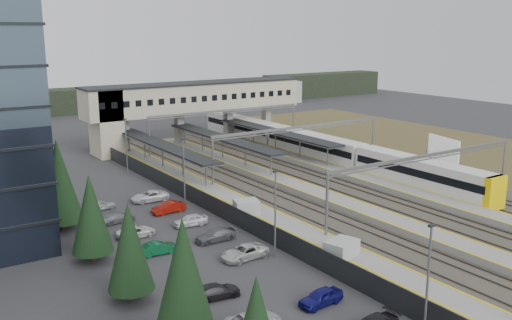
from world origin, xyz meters
TOP-DOWN VIEW (x-y plane):
  - ground at (0.00, 0.00)m, footprint 220.00×220.00m
  - conifer_row at (-22.00, -3.86)m, footprint 4.42×49.82m
  - car_park at (-13.07, -6.78)m, footprint 10.43×44.81m
  - lampposts at (-8.00, 1.25)m, footprint 0.50×53.25m
  - fence at (-6.50, 5.00)m, footprint 0.08×90.00m
  - relay_cabin_near at (-4.34, -12.79)m, footprint 3.24×2.72m
  - relay_cabin_far at (-4.73, 1.87)m, footprint 3.06×2.78m
  - rail_corridor at (9.34, 5.00)m, footprint 34.00×90.00m
  - canopies at (7.00, 27.00)m, footprint 23.10×30.00m
  - footbridge at (7.70, 42.00)m, footprint 40.40×6.40m
  - gantries at (12.00, 3.00)m, footprint 28.40×62.28m
  - train at (20.00, 20.38)m, footprint 3.07×64.10m
  - billboard at (27.93, 2.44)m, footprint 1.75×6.44m
  - scrub_east at (45.00, 5.00)m, footprint 34.00×120.00m
  - treeline_far at (23.81, 92.28)m, footprint 170.00×19.00m

SIDE VIEW (x-z plane):
  - ground at x=0.00m, z-range 0.00..0.00m
  - scrub_east at x=45.00m, z-range 0.00..0.06m
  - rail_corridor at x=9.34m, z-range -0.17..0.75m
  - car_park at x=-13.07m, z-range -0.03..1.24m
  - fence at x=-6.50m, z-range 0.00..2.00m
  - relay_cabin_far at x=-4.73m, z-range 0.00..2.33m
  - relay_cabin_near at x=-4.34m, z-range 0.00..2.33m
  - train at x=20.00m, z-range 0.26..4.13m
  - treeline_far at x=23.81m, z-range -0.55..6.45m
  - billboard at x=27.93m, z-range 1.03..6.75m
  - canopies at x=7.00m, z-range 2.28..5.56m
  - lampposts at x=-8.00m, z-range 0.30..8.37m
  - conifer_row at x=-22.00m, z-range 0.09..9.59m
  - gantries at x=12.00m, z-range 2.41..9.58m
  - footbridge at x=7.70m, z-range 2.33..13.53m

